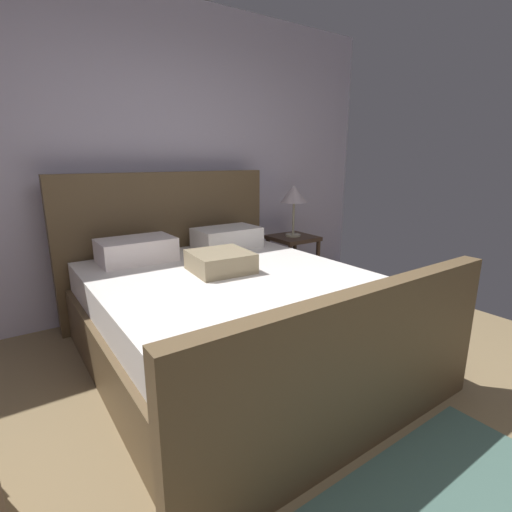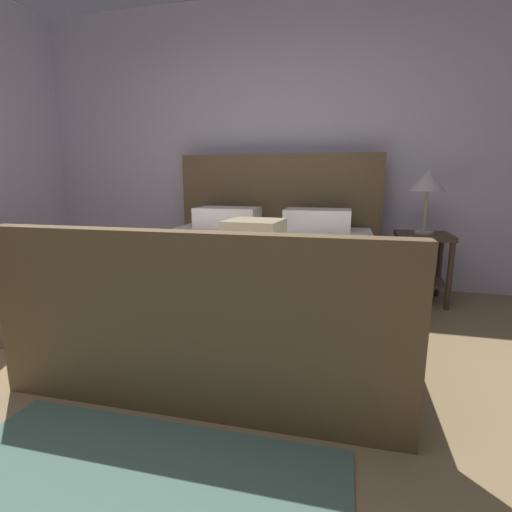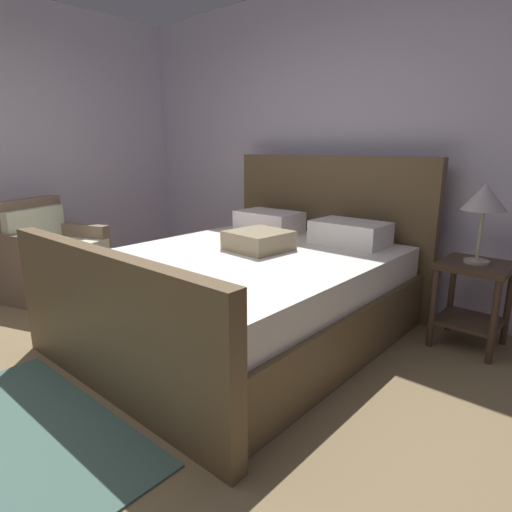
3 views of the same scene
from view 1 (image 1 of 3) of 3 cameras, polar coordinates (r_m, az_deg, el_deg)
The scene contains 5 objects.
ground_plane at distance 1.97m, azimuth 17.91°, elevation -32.06°, with size 4.99×5.31×0.02m, color #89724F.
wall_back at distance 3.66m, azimuth -16.61°, elevation 13.60°, with size 5.11×0.12×2.76m, color silver.
bed at distance 2.72m, azimuth -4.00°, elevation -8.07°, with size 1.96×2.31×1.28m.
nightstand_right at distance 4.08m, azimuth 5.52°, elevation 0.29°, with size 0.44×0.44×0.60m.
table_lamp_right at distance 3.98m, azimuth 5.74°, elevation 9.01°, with size 0.28×0.28×0.53m.
Camera 1 is at (-1.14, -0.76, 1.40)m, focal length 26.62 mm.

